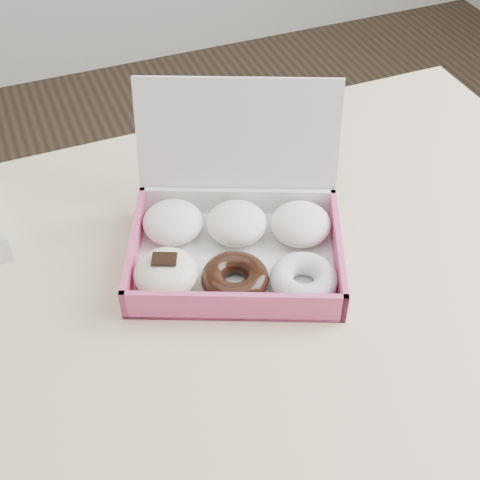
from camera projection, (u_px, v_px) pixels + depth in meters
name	position (u px, v px, depth m)	size (l,w,h in m)	color
table	(237.00, 320.00, 0.97)	(1.20, 0.80, 0.75)	#CEB787
donut_box	(234.00, 237.00, 0.93)	(0.37, 0.35, 0.21)	silver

